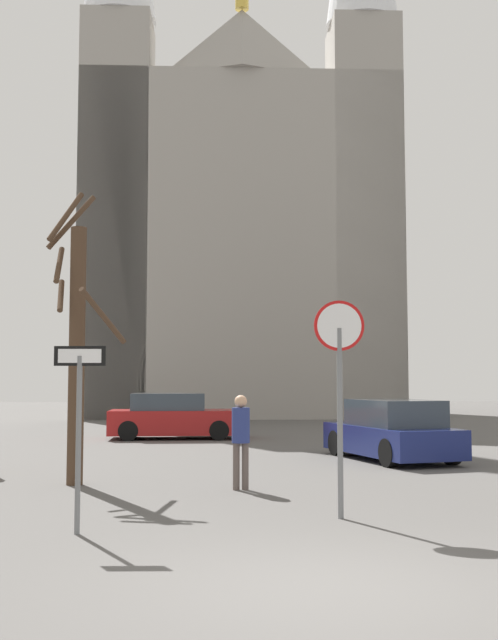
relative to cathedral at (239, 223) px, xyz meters
The scene contains 8 objects.
ground_plane 37.18m from the cathedral, 90.72° to the right, with size 120.00×120.00×0.00m, color #514F4C.
cathedral is the anchor object (origin of this frame).
stop_sign 33.14m from the cathedral, 89.55° to the right, with size 0.72×0.08×3.08m.
one_way_arrow_sign 34.34m from the cathedral, 95.68° to the right, with size 0.66×0.07×2.38m.
bare_tree 29.75m from the cathedral, 98.27° to the right, with size 1.58×1.58×5.65m.
parked_car_near_red 20.21m from the cathedral, 99.33° to the right, with size 4.30×1.98×1.50m.
parked_car_far_navy 26.49m from the cathedral, 83.39° to the right, with size 2.79×4.44×1.46m.
pedestrian_standing 30.75m from the cathedral, 92.06° to the right, with size 0.32×0.32×1.67m.
Camera 1 is at (-1.13, -7.26, 1.95)m, focal length 42.94 mm.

